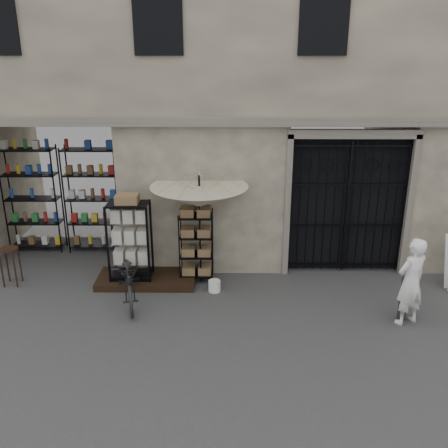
{
  "coord_description": "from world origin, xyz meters",
  "views": [
    {
      "loc": [
        -0.74,
        -7.72,
        4.71
      ],
      "look_at": [
        -0.8,
        1.4,
        1.35
      ],
      "focal_mm": 40.0,
      "sensor_mm": 36.0,
      "label": 1
    }
  ],
  "objects_px": {
    "display_cabinet": "(130,245)",
    "steel_bollard": "(404,299)",
    "wooden_stool": "(11,266)",
    "bicycle": "(131,301)",
    "white_bucket": "(214,286)",
    "shopkeeper": "(405,322)",
    "market_umbrella": "(199,191)",
    "wire_rack": "(196,247)"
  },
  "relations": [
    {
      "from": "wooden_stool",
      "to": "steel_bollard",
      "type": "bearing_deg",
      "value": -9.86
    },
    {
      "from": "wire_rack",
      "to": "white_bucket",
      "type": "height_order",
      "value": "wire_rack"
    },
    {
      "from": "white_bucket",
      "to": "steel_bollard",
      "type": "bearing_deg",
      "value": -16.91
    },
    {
      "from": "steel_bollard",
      "to": "shopkeeper",
      "type": "bearing_deg",
      "value": -74.42
    },
    {
      "from": "wire_rack",
      "to": "white_bucket",
      "type": "bearing_deg",
      "value": -36.46
    },
    {
      "from": "wire_rack",
      "to": "market_umbrella",
      "type": "xyz_separation_m",
      "value": [
        0.09,
        -0.1,
        1.23
      ]
    },
    {
      "from": "wooden_stool",
      "to": "bicycle",
      "type": "bearing_deg",
      "value": -15.02
    },
    {
      "from": "market_umbrella",
      "to": "bicycle",
      "type": "relative_size",
      "value": 1.54
    },
    {
      "from": "market_umbrella",
      "to": "bicycle",
      "type": "height_order",
      "value": "market_umbrella"
    },
    {
      "from": "bicycle",
      "to": "wooden_stool",
      "type": "bearing_deg",
      "value": 151.72
    },
    {
      "from": "steel_bollard",
      "to": "shopkeeper",
      "type": "xyz_separation_m",
      "value": [
        0.03,
        -0.12,
        -0.41
      ]
    },
    {
      "from": "bicycle",
      "to": "steel_bollard",
      "type": "height_order",
      "value": "bicycle"
    },
    {
      "from": "white_bucket",
      "to": "steel_bollard",
      "type": "distance_m",
      "value": 3.56
    },
    {
      "from": "wire_rack",
      "to": "bicycle",
      "type": "height_order",
      "value": "wire_rack"
    },
    {
      "from": "display_cabinet",
      "to": "wooden_stool",
      "type": "height_order",
      "value": "display_cabinet"
    },
    {
      "from": "bicycle",
      "to": "steel_bollard",
      "type": "bearing_deg",
      "value": -20.41
    },
    {
      "from": "market_umbrella",
      "to": "shopkeeper",
      "type": "bearing_deg",
      "value": -22.99
    },
    {
      "from": "market_umbrella",
      "to": "wooden_stool",
      "type": "bearing_deg",
      "value": -177.84
    },
    {
      "from": "market_umbrella",
      "to": "wire_rack",
      "type": "bearing_deg",
      "value": 131.73
    },
    {
      "from": "display_cabinet",
      "to": "white_bucket",
      "type": "xyz_separation_m",
      "value": [
        1.69,
        -0.33,
        -0.75
      ]
    },
    {
      "from": "display_cabinet",
      "to": "steel_bollard",
      "type": "relative_size",
      "value": 2.12
    },
    {
      "from": "wooden_stool",
      "to": "shopkeeper",
      "type": "xyz_separation_m",
      "value": [
        7.57,
        -1.43,
        -0.42
      ]
    },
    {
      "from": "display_cabinet",
      "to": "bicycle",
      "type": "distance_m",
      "value": 1.14
    },
    {
      "from": "bicycle",
      "to": "steel_bollard",
      "type": "xyz_separation_m",
      "value": [
        4.99,
        -0.63,
        0.41
      ]
    },
    {
      "from": "display_cabinet",
      "to": "shopkeeper",
      "type": "relative_size",
      "value": 1.07
    },
    {
      "from": "display_cabinet",
      "to": "white_bucket",
      "type": "height_order",
      "value": "display_cabinet"
    },
    {
      "from": "wire_rack",
      "to": "shopkeeper",
      "type": "bearing_deg",
      "value": -6.34
    },
    {
      "from": "market_umbrella",
      "to": "white_bucket",
      "type": "xyz_separation_m",
      "value": [
        0.29,
        -0.42,
        -1.85
      ]
    },
    {
      "from": "market_umbrella",
      "to": "wooden_stool",
      "type": "xyz_separation_m",
      "value": [
        -3.85,
        -0.15,
        -1.54
      ]
    },
    {
      "from": "display_cabinet",
      "to": "shopkeeper",
      "type": "height_order",
      "value": "display_cabinet"
    },
    {
      "from": "market_umbrella",
      "to": "bicycle",
      "type": "xyz_separation_m",
      "value": [
        -1.31,
        -0.83,
        -1.96
      ]
    },
    {
      "from": "steel_bollard",
      "to": "market_umbrella",
      "type": "bearing_deg",
      "value": 158.46
    },
    {
      "from": "white_bucket",
      "to": "shopkeeper",
      "type": "distance_m",
      "value": 3.62
    },
    {
      "from": "market_umbrella",
      "to": "steel_bollard",
      "type": "relative_size",
      "value": 3.36
    },
    {
      "from": "white_bucket",
      "to": "wooden_stool",
      "type": "height_order",
      "value": "wooden_stool"
    },
    {
      "from": "steel_bollard",
      "to": "shopkeeper",
      "type": "height_order",
      "value": "steel_bollard"
    },
    {
      "from": "white_bucket",
      "to": "wooden_stool",
      "type": "relative_size",
      "value": 0.3
    },
    {
      "from": "display_cabinet",
      "to": "white_bucket",
      "type": "relative_size",
      "value": 7.16
    },
    {
      "from": "bicycle",
      "to": "shopkeeper",
      "type": "distance_m",
      "value": 5.08
    },
    {
      "from": "white_bucket",
      "to": "shopkeeper",
      "type": "height_order",
      "value": "white_bucket"
    },
    {
      "from": "wire_rack",
      "to": "steel_bollard",
      "type": "distance_m",
      "value": 4.09
    },
    {
      "from": "white_bucket",
      "to": "bicycle",
      "type": "xyz_separation_m",
      "value": [
        -1.6,
        -0.4,
        -0.12
      ]
    }
  ]
}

